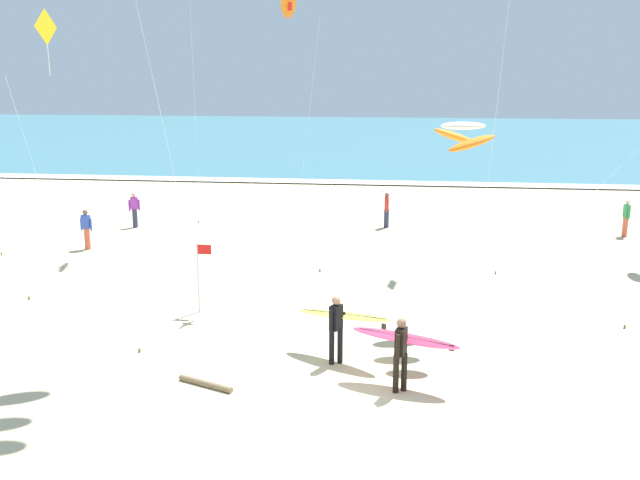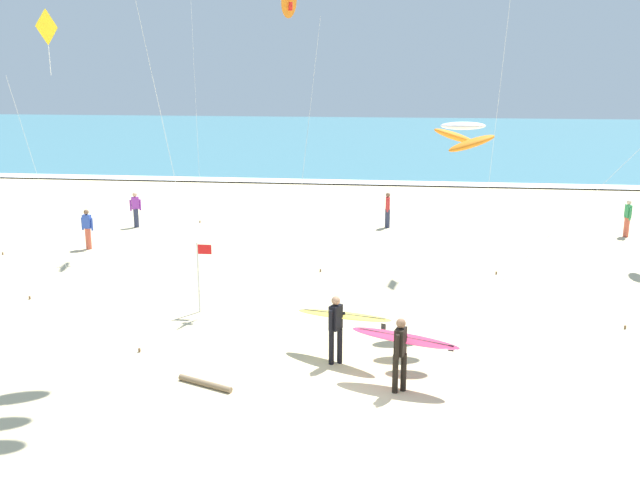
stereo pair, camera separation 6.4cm
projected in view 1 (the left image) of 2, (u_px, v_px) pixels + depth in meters
name	position (u px, v px, depth m)	size (l,w,h in m)	color
ground_plane	(338.00, 407.00, 14.50)	(160.00, 160.00, 0.00)	beige
ocean_water	(391.00, 137.00, 71.40)	(160.00, 60.00, 0.08)	teal
shoreline_foam	(382.00, 182.00, 42.76)	(160.00, 1.68, 0.01)	white
surfer_lead	(340.00, 320.00, 16.58)	(2.55, 1.54, 1.71)	black
surfer_trailing	(403.00, 344.00, 15.15)	(2.52, 1.22, 1.71)	black
kite_diamond_golden_distant	(45.00, 39.00, 21.24)	(0.42, 2.58, 8.71)	yellow
kite_arc_ivory_close	(463.00, 135.00, 17.47)	(5.47, 2.51, 5.62)	orange
kite_delta_amber_outer	(287.00, 4.00, 20.15)	(1.00, 2.62, 9.31)	orange
bystander_purple_top	(134.00, 210.00, 30.82)	(0.45, 0.31, 1.59)	#2D334C
bystander_green_top	(626.00, 218.00, 29.12)	(0.22, 0.50, 1.59)	#D8593F
bystander_blue_top	(86.00, 229.00, 27.07)	(0.50, 0.22, 1.59)	#D8593F
bystander_red_top	(387.00, 210.00, 30.78)	(0.22, 0.50, 1.59)	#2D334C
lifeguard_flag	(200.00, 271.00, 19.90)	(0.45, 0.05, 2.10)	silver
driftwood_log	(206.00, 384.00, 15.45)	(0.14, 0.14, 1.42)	#846B4C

